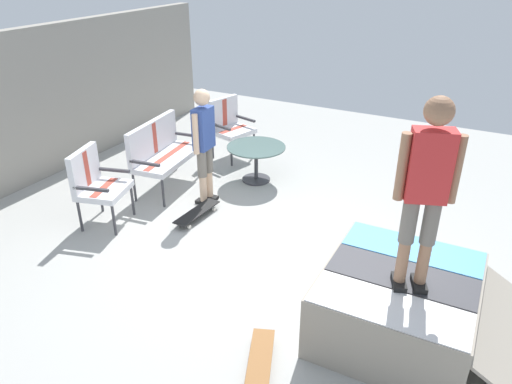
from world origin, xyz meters
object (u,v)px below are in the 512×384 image
at_px(patio_bench, 161,149).
at_px(patio_chair_by_wall, 95,180).
at_px(person_watching, 204,139).
at_px(skateboard_by_bench, 197,212).
at_px(skate_ramp, 401,305).
at_px(patio_chair_near_house, 228,122).
at_px(person_skater, 426,184).
at_px(skateboard_spare, 260,363).
at_px(patio_table, 256,156).

xyz_separation_m(patio_bench, patio_chair_by_wall, (-1.27, 0.07, -0.00)).
bearing_deg(patio_bench, person_watching, -97.74).
distance_m(patio_chair_by_wall, skateboard_by_bench, 1.38).
relative_size(skate_ramp, patio_chair_near_house, 2.17).
relative_size(person_skater, skateboard_spare, 2.05).
distance_m(patio_chair_near_house, person_skater, 4.97).
relative_size(patio_table, skateboard_by_bench, 1.11).
distance_m(skate_ramp, skateboard_spare, 1.41).
distance_m(person_skater, skateboard_by_bench, 3.50).
xyz_separation_m(patio_chair_near_house, skateboard_spare, (-4.05, -2.72, -0.53)).
bearing_deg(patio_chair_by_wall, patio_chair_near_house, -6.72).
height_order(patio_table, person_skater, person_skater).
bearing_deg(skateboard_spare, patio_table, 28.43).
bearing_deg(patio_table, skateboard_by_bench, 174.23).
bearing_deg(skate_ramp, patio_table, 49.60).
height_order(skate_ramp, skateboard_by_bench, skate_ramp).
height_order(skate_ramp, patio_chair_near_house, patio_chair_near_house).
bearing_deg(skate_ramp, skateboard_by_bench, 72.40).
xyz_separation_m(patio_bench, patio_chair_near_house, (1.51, -0.26, -0.00)).
bearing_deg(patio_chair_near_house, patio_table, -126.74).
relative_size(patio_chair_by_wall, person_watching, 0.62).
height_order(patio_chair_by_wall, person_skater, person_skater).
xyz_separation_m(patio_chair_by_wall, person_skater, (-0.36, -4.04, 1.02)).
xyz_separation_m(skateboard_by_bench, skateboard_spare, (-1.95, -1.98, 0.00)).
xyz_separation_m(patio_table, person_skater, (-2.48, -2.82, 1.23)).
relative_size(patio_table, person_watching, 0.55).
bearing_deg(person_watching, person_skater, -116.04).
distance_m(person_watching, person_skater, 3.53).
relative_size(skate_ramp, skateboard_by_bench, 2.74).
height_order(patio_table, skateboard_by_bench, patio_table).
xyz_separation_m(patio_chair_by_wall, patio_table, (2.12, -1.22, -0.21)).
bearing_deg(patio_bench, person_skater, -112.39).
distance_m(patio_chair_near_house, skateboard_spare, 4.91).
bearing_deg(skateboard_spare, person_watching, 41.28).
bearing_deg(patio_chair_by_wall, patio_table, -29.98).
distance_m(patio_table, person_skater, 3.95).
height_order(patio_chair_by_wall, skateboard_spare, patio_chair_by_wall).
distance_m(skate_ramp, person_watching, 3.42).
relative_size(person_watching, skateboard_by_bench, 2.03).
bearing_deg(person_watching, patio_chair_by_wall, 141.27).
height_order(patio_chair_by_wall, person_watching, person_watching).
height_order(skate_ramp, patio_bench, patio_bench).
xyz_separation_m(patio_chair_near_house, person_watching, (-1.63, -0.60, 0.34)).
bearing_deg(skateboard_by_bench, person_skater, -109.53).
bearing_deg(patio_chair_by_wall, skate_ramp, -93.40).
relative_size(patio_bench, patio_chair_by_wall, 1.28).
relative_size(patio_chair_near_house, patio_chair_by_wall, 1.00).
xyz_separation_m(skate_ramp, patio_chair_by_wall, (0.24, 3.99, 0.29)).
relative_size(skate_ramp, person_watching, 1.35).
bearing_deg(patio_table, skate_ramp, -130.40).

